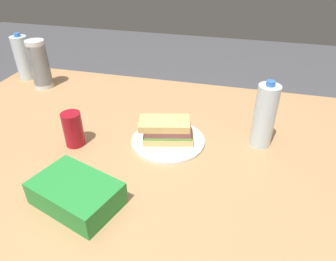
{
  "coord_description": "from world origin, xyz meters",
  "views": [
    {
      "loc": [
        -0.31,
        0.83,
        1.4
      ],
      "look_at": [
        -0.09,
        -0.03,
        0.82
      ],
      "focal_mm": 33.08,
      "sensor_mm": 36.0,
      "label": 1
    }
  ],
  "objects_px": {
    "paper_plate": "(168,141)",
    "water_bottle_tall": "(264,116)",
    "dining_table": "(141,163)",
    "water_bottle_spare": "(23,58)",
    "soda_can_red": "(73,129)",
    "chip_bag": "(76,193)",
    "plastic_cup_stack": "(40,64)",
    "sandwich": "(167,130)"
  },
  "relations": [
    {
      "from": "chip_bag",
      "to": "plastic_cup_stack",
      "type": "relative_size",
      "value": 1.04
    },
    {
      "from": "sandwich",
      "to": "plastic_cup_stack",
      "type": "distance_m",
      "value": 0.75
    },
    {
      "from": "sandwich",
      "to": "water_bottle_spare",
      "type": "relative_size",
      "value": 0.88
    },
    {
      "from": "dining_table",
      "to": "soda_can_red",
      "type": "distance_m",
      "value": 0.27
    },
    {
      "from": "dining_table",
      "to": "soda_can_red",
      "type": "height_order",
      "value": "soda_can_red"
    },
    {
      "from": "soda_can_red",
      "to": "water_bottle_tall",
      "type": "bearing_deg",
      "value": -165.61
    },
    {
      "from": "chip_bag",
      "to": "sandwich",
      "type": "bearing_deg",
      "value": 81.92
    },
    {
      "from": "sandwich",
      "to": "soda_can_red",
      "type": "distance_m",
      "value": 0.32
    },
    {
      "from": "dining_table",
      "to": "water_bottle_tall",
      "type": "relative_size",
      "value": 7.02
    },
    {
      "from": "paper_plate",
      "to": "water_bottle_tall",
      "type": "bearing_deg",
      "value": -166.97
    },
    {
      "from": "paper_plate",
      "to": "water_bottle_spare",
      "type": "bearing_deg",
      "value": -24.51
    },
    {
      "from": "sandwich",
      "to": "plastic_cup_stack",
      "type": "height_order",
      "value": "plastic_cup_stack"
    },
    {
      "from": "sandwich",
      "to": "water_bottle_spare",
      "type": "distance_m",
      "value": 0.91
    },
    {
      "from": "paper_plate",
      "to": "plastic_cup_stack",
      "type": "xyz_separation_m",
      "value": [
        0.68,
        -0.3,
        0.1
      ]
    },
    {
      "from": "water_bottle_spare",
      "to": "dining_table",
      "type": "bearing_deg",
      "value": 150.65
    },
    {
      "from": "plastic_cup_stack",
      "to": "chip_bag",
      "type": "bearing_deg",
      "value": 128.79
    },
    {
      "from": "soda_can_red",
      "to": "water_bottle_spare",
      "type": "distance_m",
      "value": 0.69
    },
    {
      "from": "sandwich",
      "to": "water_bottle_tall",
      "type": "xyz_separation_m",
      "value": [
        -0.31,
        -0.07,
        0.06
      ]
    },
    {
      "from": "sandwich",
      "to": "dining_table",
      "type": "bearing_deg",
      "value": 19.63
    },
    {
      "from": "dining_table",
      "to": "water_bottle_spare",
      "type": "bearing_deg",
      "value": -29.35
    },
    {
      "from": "soda_can_red",
      "to": "paper_plate",
      "type": "bearing_deg",
      "value": -164.26
    },
    {
      "from": "dining_table",
      "to": "sandwich",
      "type": "relative_size",
      "value": 8.46
    },
    {
      "from": "plastic_cup_stack",
      "to": "dining_table",
      "type": "bearing_deg",
      "value": 150.21
    },
    {
      "from": "water_bottle_tall",
      "to": "plastic_cup_stack",
      "type": "xyz_separation_m",
      "value": [
        0.99,
        -0.23,
        -0.0
      ]
    },
    {
      "from": "soda_can_red",
      "to": "water_bottle_tall",
      "type": "height_order",
      "value": "water_bottle_tall"
    },
    {
      "from": "chip_bag",
      "to": "soda_can_red",
      "type": "bearing_deg",
      "value": 137.61
    },
    {
      "from": "chip_bag",
      "to": "paper_plate",
      "type": "bearing_deg",
      "value": 81.67
    },
    {
      "from": "dining_table",
      "to": "chip_bag",
      "type": "xyz_separation_m",
      "value": [
        0.08,
        0.3,
        0.12
      ]
    },
    {
      "from": "paper_plate",
      "to": "dining_table",
      "type": "bearing_deg",
      "value": 20.46
    },
    {
      "from": "dining_table",
      "to": "plastic_cup_stack",
      "type": "height_order",
      "value": "plastic_cup_stack"
    },
    {
      "from": "chip_bag",
      "to": "water_bottle_spare",
      "type": "relative_size",
      "value": 1.03
    },
    {
      "from": "dining_table",
      "to": "water_bottle_spare",
      "type": "distance_m",
      "value": 0.86
    },
    {
      "from": "water_bottle_spare",
      "to": "paper_plate",
      "type": "bearing_deg",
      "value": 155.49
    },
    {
      "from": "water_bottle_tall",
      "to": "chip_bag",
      "type": "bearing_deg",
      "value": 40.52
    },
    {
      "from": "paper_plate",
      "to": "soda_can_red",
      "type": "bearing_deg",
      "value": 15.74
    },
    {
      "from": "dining_table",
      "to": "paper_plate",
      "type": "xyz_separation_m",
      "value": [
        -0.09,
        -0.03,
        0.09
      ]
    },
    {
      "from": "sandwich",
      "to": "chip_bag",
      "type": "bearing_deg",
      "value": 63.72
    },
    {
      "from": "soda_can_red",
      "to": "chip_bag",
      "type": "bearing_deg",
      "value": 119.41
    },
    {
      "from": "sandwich",
      "to": "soda_can_red",
      "type": "height_order",
      "value": "soda_can_red"
    },
    {
      "from": "soda_can_red",
      "to": "water_bottle_spare",
      "type": "xyz_separation_m",
      "value": [
        0.51,
        -0.46,
        0.04
      ]
    },
    {
      "from": "sandwich",
      "to": "water_bottle_tall",
      "type": "height_order",
      "value": "water_bottle_tall"
    },
    {
      "from": "chip_bag",
      "to": "plastic_cup_stack",
      "type": "distance_m",
      "value": 0.83
    }
  ]
}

